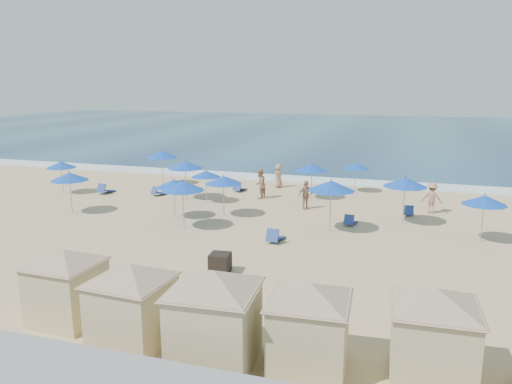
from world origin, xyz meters
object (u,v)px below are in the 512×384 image
at_px(umbrella_12, 162,154).
at_px(cabana_4, 434,323).
at_px(cabana_1, 131,294).
at_px(umbrella_5, 224,180).
at_px(umbrella_4, 206,174).
at_px(umbrella_8, 331,186).
at_px(beachgoer_3, 279,176).
at_px(umbrella_9, 356,166).
at_px(umbrella_0, 61,165).
at_px(umbrella_10, 405,182).
at_px(beachgoer_1, 305,195).
at_px(umbrella_2, 185,165).
at_px(beachgoer_0, 260,184).
at_px(umbrella_7, 312,167).
at_px(umbrella_1, 69,177).
at_px(umbrella_11, 485,200).
at_px(beachgoer_2, 432,198).
at_px(cabana_0, 66,276).
at_px(umbrella_6, 183,186).
at_px(cabana_2, 214,305).
at_px(trash_bin, 220,263).
at_px(cabana_3, 309,315).
at_px(umbrella_3, 174,183).

bearing_deg(umbrella_12, cabana_4, -47.99).
bearing_deg(cabana_1, umbrella_5, 100.72).
relative_size(umbrella_4, umbrella_8, 0.77).
bearing_deg(umbrella_8, umbrella_12, 149.44).
bearing_deg(beachgoer_3, umbrella_9, 110.09).
bearing_deg(cabana_4, umbrella_5, 128.89).
distance_m(umbrella_0, umbrella_10, 21.77).
bearing_deg(umbrella_12, beachgoer_1, -19.00).
relative_size(cabana_4, umbrella_10, 1.65).
xyz_separation_m(umbrella_2, beachgoer_0, (4.39, 1.60, -1.25)).
height_order(cabana_1, umbrella_7, cabana_1).
bearing_deg(umbrella_12, beachgoer_0, -14.54).
bearing_deg(cabana_1, umbrella_0, 133.19).
relative_size(umbrella_1, umbrella_4, 1.17).
bearing_deg(umbrella_7, umbrella_10, -36.40).
height_order(umbrella_10, umbrella_11, umbrella_10).
relative_size(umbrella_1, beachgoer_3, 1.45).
distance_m(umbrella_9, beachgoer_2, 6.48).
bearing_deg(cabana_0, beachgoer_3, 87.43).
xyz_separation_m(umbrella_4, beachgoer_1, (6.14, 0.25, -0.95)).
xyz_separation_m(umbrella_8, umbrella_11, (6.94, 0.40, -0.32)).
distance_m(umbrella_6, beachgoer_2, 13.95).
height_order(cabana_2, umbrella_7, cabana_2).
bearing_deg(trash_bin, umbrella_8, 59.80).
xyz_separation_m(cabana_0, beachgoer_0, (0.71, 17.77, -0.52)).
height_order(umbrella_5, umbrella_9, umbrella_5).
xyz_separation_m(trash_bin, umbrella_12, (-10.25, 14.70, 1.84)).
xyz_separation_m(cabana_3, umbrella_9, (-1.34, 21.88, 0.29)).
height_order(umbrella_1, umbrella_2, umbrella_2).
xyz_separation_m(umbrella_4, umbrella_5, (2.19, -2.67, 0.25)).
bearing_deg(beachgoer_3, umbrella_7, 64.63).
xyz_separation_m(beachgoer_1, beachgoer_2, (6.98, 1.24, 0.03)).
distance_m(umbrella_6, umbrella_8, 7.33).
xyz_separation_m(cabana_3, beachgoer_1, (-3.57, 16.33, -0.64)).
height_order(cabana_4, umbrella_10, cabana_4).
bearing_deg(cabana_2, umbrella_0, 137.35).
relative_size(cabana_4, umbrella_4, 2.06).
bearing_deg(beachgoer_2, cabana_1, 74.36).
bearing_deg(cabana_1, umbrella_6, 108.65).
relative_size(cabana_3, cabana_4, 0.97).
bearing_deg(umbrella_3, umbrella_5, 25.85).
height_order(umbrella_8, umbrella_10, umbrella_8).
distance_m(cabana_1, umbrella_7, 19.27).
bearing_deg(umbrella_7, umbrella_11, -34.07).
relative_size(umbrella_1, umbrella_6, 0.95).
xyz_separation_m(umbrella_8, umbrella_12, (-13.40, 7.91, -0.09)).
distance_m(umbrella_0, umbrella_5, 12.48).
xyz_separation_m(umbrella_1, umbrella_12, (1.12, 8.74, 0.14)).
bearing_deg(beachgoer_2, cabana_4, 97.93).
xyz_separation_m(umbrella_0, umbrella_11, (25.28, -2.87, 0.06)).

